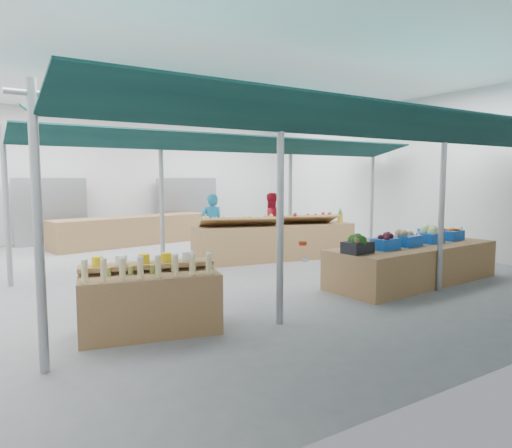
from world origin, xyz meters
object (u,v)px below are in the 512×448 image
object	(u,v)px
fruit_counter	(275,242)
crate_stack	(409,271)
vendor_right	(270,222)
veg_counter	(414,264)
vendor_left	(212,226)
bottle_shelf	(150,300)

from	to	relation	value
fruit_counter	crate_stack	xyz separation A→B (m)	(0.57, -3.63, -0.16)
fruit_counter	crate_stack	bearing A→B (deg)	-71.61
fruit_counter	vendor_right	size ratio (longest dim) A/B	2.50
veg_counter	vendor_right	xyz separation A→B (m)	(-0.24, 4.62, 0.44)
veg_counter	crate_stack	distance (m)	0.30
veg_counter	vendor_left	bearing A→B (deg)	110.03
fruit_counter	crate_stack	world-z (taller)	fruit_counter
bottle_shelf	vendor_left	distance (m)	5.70
vendor_left	vendor_right	size ratio (longest dim) A/B	1.00
bottle_shelf	crate_stack	distance (m)	5.03
bottle_shelf	crate_stack	world-z (taller)	bottle_shelf
vendor_left	vendor_right	distance (m)	1.80
fruit_counter	vendor_left	size ratio (longest dim) A/B	2.50
bottle_shelf	veg_counter	bearing A→B (deg)	13.30
veg_counter	fruit_counter	bearing A→B (deg)	99.63
vendor_left	vendor_right	xyz separation A→B (m)	(1.80, 0.00, 0.00)
vendor_right	vendor_left	bearing A→B (deg)	9.44
crate_stack	vendor_right	bearing A→B (deg)	89.66
veg_counter	vendor_left	xyz separation A→B (m)	(-2.04, 4.62, 0.44)
veg_counter	crate_stack	world-z (taller)	veg_counter
fruit_counter	vendor_right	world-z (taller)	vendor_right
fruit_counter	vendor_left	world-z (taller)	vendor_left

